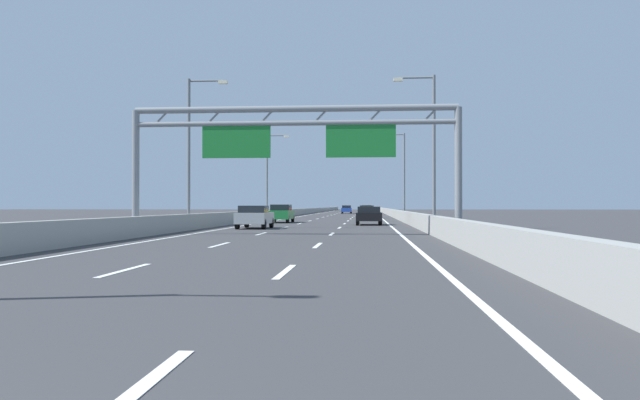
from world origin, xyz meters
TOP-DOWN VIEW (x-y plane):
  - ground_plane at (0.00, 100.00)m, footprint 260.00×260.00m
  - lane_dash_left_1 at (-1.80, 12.50)m, footprint 0.16×3.00m
  - lane_dash_left_2 at (-1.80, 21.50)m, footprint 0.16×3.00m
  - lane_dash_left_3 at (-1.80, 30.50)m, footprint 0.16×3.00m
  - lane_dash_left_4 at (-1.80, 39.50)m, footprint 0.16×3.00m
  - lane_dash_left_5 at (-1.80, 48.50)m, footprint 0.16×3.00m
  - lane_dash_left_6 at (-1.80, 57.50)m, footprint 0.16×3.00m
  - lane_dash_left_7 at (-1.80, 66.50)m, footprint 0.16×3.00m
  - lane_dash_left_8 at (-1.80, 75.50)m, footprint 0.16×3.00m
  - lane_dash_left_9 at (-1.80, 84.50)m, footprint 0.16×3.00m
  - lane_dash_left_10 at (-1.80, 93.50)m, footprint 0.16×3.00m
  - lane_dash_left_11 at (-1.80, 102.50)m, footprint 0.16×3.00m
  - lane_dash_left_12 at (-1.80, 111.50)m, footprint 0.16×3.00m
  - lane_dash_left_13 at (-1.80, 120.50)m, footprint 0.16×3.00m
  - lane_dash_left_14 at (-1.80, 129.50)m, footprint 0.16×3.00m
  - lane_dash_left_15 at (-1.80, 138.50)m, footprint 0.16×3.00m
  - lane_dash_left_16 at (-1.80, 147.50)m, footprint 0.16×3.00m
  - lane_dash_left_17 at (-1.80, 156.50)m, footprint 0.16×3.00m
  - lane_dash_right_0 at (1.80, 3.50)m, footprint 0.16×3.00m
  - lane_dash_right_1 at (1.80, 12.50)m, footprint 0.16×3.00m
  - lane_dash_right_2 at (1.80, 21.50)m, footprint 0.16×3.00m
  - lane_dash_right_3 at (1.80, 30.50)m, footprint 0.16×3.00m
  - lane_dash_right_4 at (1.80, 39.50)m, footprint 0.16×3.00m
  - lane_dash_right_5 at (1.80, 48.50)m, footprint 0.16×3.00m
  - lane_dash_right_6 at (1.80, 57.50)m, footprint 0.16×3.00m
  - lane_dash_right_7 at (1.80, 66.50)m, footprint 0.16×3.00m
  - lane_dash_right_8 at (1.80, 75.50)m, footprint 0.16×3.00m
  - lane_dash_right_9 at (1.80, 84.50)m, footprint 0.16×3.00m
  - lane_dash_right_10 at (1.80, 93.50)m, footprint 0.16×3.00m
  - lane_dash_right_11 at (1.80, 102.50)m, footprint 0.16×3.00m
  - lane_dash_right_12 at (1.80, 111.50)m, footprint 0.16×3.00m
  - lane_dash_right_13 at (1.80, 120.50)m, footprint 0.16×3.00m
  - lane_dash_right_14 at (1.80, 129.50)m, footprint 0.16×3.00m
  - lane_dash_right_15 at (1.80, 138.50)m, footprint 0.16×3.00m
  - lane_dash_right_16 at (1.80, 147.50)m, footprint 0.16×3.00m
  - lane_dash_right_17 at (1.80, 156.50)m, footprint 0.16×3.00m
  - edge_line_left at (-5.25, 88.00)m, footprint 0.16×176.00m
  - edge_line_right at (5.25, 88.00)m, footprint 0.16×176.00m
  - barrier_left at (-6.90, 110.00)m, footprint 0.45×220.00m
  - barrier_right at (6.90, 110.00)m, footprint 0.45×220.00m
  - sign_gantry at (0.05, 29.43)m, footprint 16.31×0.36m
  - streetlamp_left_mid at (-7.47, 37.82)m, footprint 2.58×0.28m
  - streetlamp_right_mid at (7.47, 37.82)m, footprint 2.58×0.28m
  - streetlamp_left_far at (-7.47, 68.91)m, footprint 2.58×0.28m
  - streetlamp_right_far at (7.47, 68.91)m, footprint 2.58×0.28m
  - black_car at (3.72, 45.82)m, footprint 1.88×4.13m
  - blue_car at (-0.09, 111.18)m, footprint 1.78×4.42m
  - red_car at (3.49, 114.40)m, footprint 1.88×4.30m
  - yellow_car at (3.55, 70.37)m, footprint 1.76×4.41m
  - silver_car at (-3.48, 37.90)m, footprint 1.85×4.10m
  - green_car at (-3.72, 51.60)m, footprint 1.81×4.70m
  - orange_car at (3.52, 94.77)m, footprint 1.71×4.14m

SIDE VIEW (x-z plane):
  - ground_plane at x=0.00m, z-range 0.00..0.00m
  - lane_dash_left_1 at x=-1.80m, z-range 0.00..0.01m
  - lane_dash_left_2 at x=-1.80m, z-range 0.00..0.01m
  - lane_dash_left_3 at x=-1.80m, z-range 0.00..0.01m
  - lane_dash_left_4 at x=-1.80m, z-range 0.00..0.01m
  - lane_dash_left_5 at x=-1.80m, z-range 0.00..0.01m
  - lane_dash_left_6 at x=-1.80m, z-range 0.00..0.01m
  - lane_dash_left_7 at x=-1.80m, z-range 0.00..0.01m
  - lane_dash_left_8 at x=-1.80m, z-range 0.00..0.01m
  - lane_dash_left_9 at x=-1.80m, z-range 0.00..0.01m
  - lane_dash_left_10 at x=-1.80m, z-range 0.00..0.01m
  - lane_dash_left_11 at x=-1.80m, z-range 0.00..0.01m
  - lane_dash_left_12 at x=-1.80m, z-range 0.00..0.01m
  - lane_dash_left_13 at x=-1.80m, z-range 0.00..0.01m
  - lane_dash_left_14 at x=-1.80m, z-range 0.00..0.01m
  - lane_dash_left_15 at x=-1.80m, z-range 0.00..0.01m
  - lane_dash_left_16 at x=-1.80m, z-range 0.00..0.01m
  - lane_dash_left_17 at x=-1.80m, z-range 0.00..0.01m
  - lane_dash_right_0 at x=1.80m, z-range 0.00..0.01m
  - lane_dash_right_1 at x=1.80m, z-range 0.00..0.01m
  - lane_dash_right_2 at x=1.80m, z-range 0.00..0.01m
  - lane_dash_right_3 at x=1.80m, z-range 0.00..0.01m
  - lane_dash_right_4 at x=1.80m, z-range 0.00..0.01m
  - lane_dash_right_5 at x=1.80m, z-range 0.00..0.01m
  - lane_dash_right_6 at x=1.80m, z-range 0.00..0.01m
  - lane_dash_right_7 at x=1.80m, z-range 0.00..0.01m
  - lane_dash_right_8 at x=1.80m, z-range 0.00..0.01m
  - lane_dash_right_9 at x=1.80m, z-range 0.00..0.01m
  - lane_dash_right_10 at x=1.80m, z-range 0.00..0.01m
  - lane_dash_right_11 at x=1.80m, z-range 0.00..0.01m
  - lane_dash_right_12 at x=1.80m, z-range 0.00..0.01m
  - lane_dash_right_13 at x=1.80m, z-range 0.00..0.01m
  - lane_dash_right_14 at x=1.80m, z-range 0.00..0.01m
  - lane_dash_right_15 at x=1.80m, z-range 0.00..0.01m
  - lane_dash_right_16 at x=1.80m, z-range 0.00..0.01m
  - lane_dash_right_17 at x=1.80m, z-range 0.00..0.01m
  - edge_line_left at x=-5.25m, z-range 0.00..0.01m
  - edge_line_right at x=5.25m, z-range 0.00..0.01m
  - barrier_left at x=-6.90m, z-range 0.00..0.95m
  - barrier_right at x=6.90m, z-range 0.00..0.95m
  - black_car at x=3.72m, z-range 0.03..1.40m
  - orange_car at x=3.52m, z-range 0.01..1.48m
  - silver_car at x=-3.48m, z-range 0.03..1.47m
  - yellow_car at x=3.55m, z-range 0.03..1.48m
  - blue_car at x=-0.09m, z-range 0.02..1.49m
  - green_car at x=-3.72m, z-range 0.01..1.54m
  - red_car at x=3.49m, z-range 0.02..1.53m
  - sign_gantry at x=0.05m, z-range 1.63..7.99m
  - streetlamp_left_mid at x=-7.47m, z-range 0.65..10.15m
  - streetlamp_right_mid at x=7.47m, z-range 0.65..10.15m
  - streetlamp_left_far at x=-7.47m, z-range 0.65..10.15m
  - streetlamp_right_far at x=7.47m, z-range 0.65..10.15m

